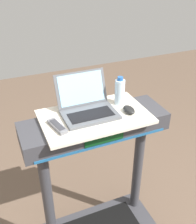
{
  "coord_description": "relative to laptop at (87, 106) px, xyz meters",
  "views": [
    {
      "loc": [
        -0.51,
        -0.56,
        1.92
      ],
      "look_at": [
        0.0,
        0.65,
        1.13
      ],
      "focal_mm": 43.34,
      "sensor_mm": 36.0,
      "label": 1
    }
  ],
  "objects": [
    {
      "name": "desk_board",
      "position": [
        0.03,
        -0.05,
        -0.06
      ],
      "size": [
        0.64,
        0.4,
        0.02
      ],
      "primitive_type": "cube",
      "color": "beige",
      "rests_on": "treadmill_base"
    },
    {
      "name": "computer_mouse",
      "position": [
        0.23,
        -0.1,
        -0.03
      ],
      "size": [
        0.06,
        0.1,
        0.03
      ],
      "primitive_type": "ellipsoid",
      "rotation": [
        0.0,
        0.0,
        -0.0
      ],
      "color": "black",
      "rests_on": "desk_board"
    },
    {
      "name": "tv_remote",
      "position": [
        -0.21,
        -0.09,
        -0.03
      ],
      "size": [
        0.08,
        0.17,
        0.02
      ],
      "color": "slate",
      "rests_on": "desk_board"
    },
    {
      "name": "water_bottle",
      "position": [
        0.23,
        0.02,
        0.04
      ],
      "size": [
        0.06,
        0.06,
        0.18
      ],
      "color": "silver",
      "rests_on": "desk_board"
    },
    {
      "name": "laptop",
      "position": [
        0.0,
        0.0,
        0.0
      ],
      "size": [
        0.32,
        0.29,
        0.22
      ],
      "rotation": [
        0.0,
        0.0,
        0.07
      ],
      "color": "#515459",
      "rests_on": "desk_board"
    }
  ]
}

